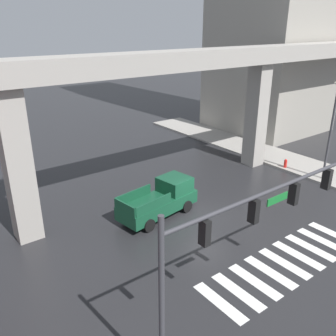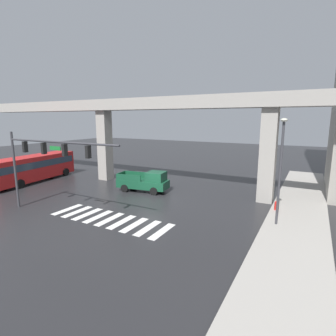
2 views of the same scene
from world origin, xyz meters
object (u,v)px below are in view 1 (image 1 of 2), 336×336
traffic_signal_mast (250,223)px  pickup_truck (161,199)px  fire_hydrant (285,164)px  street_lamp_near_corner (333,120)px

traffic_signal_mast → pickup_truck: bearing=72.1°
fire_hydrant → street_lamp_near_corner: bearing=-82.5°
pickup_truck → street_lamp_near_corner: street_lamp_near_corner is taller
pickup_truck → traffic_signal_mast: traffic_signal_mast is taller
street_lamp_near_corner → fire_hydrant: 5.14m
pickup_truck → street_lamp_near_corner: size_ratio=0.74×
traffic_signal_mast → fire_hydrant: bearing=30.8°
fire_hydrant → pickup_truck: bearing=179.8°
fire_hydrant → traffic_signal_mast: bearing=-149.2°
pickup_truck → fire_hydrant: pickup_truck is taller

